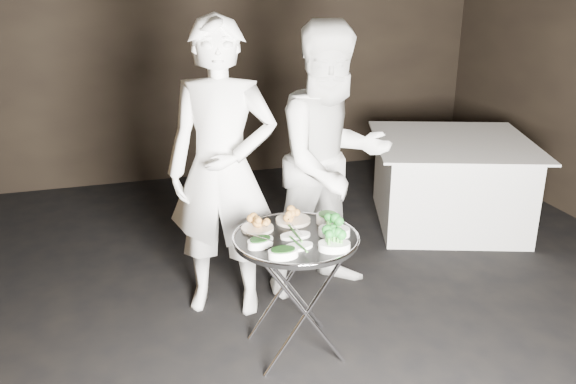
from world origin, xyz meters
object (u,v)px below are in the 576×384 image
object	(u,v)px
tray_stand	(295,290)
serving_tray	(296,238)
waiter_left	(222,171)
waiter_right	(332,162)
dining_table	(449,182)

from	to	relation	value
tray_stand	serving_tray	bearing A→B (deg)	0.00
waiter_left	tray_stand	bearing A→B (deg)	-44.58
waiter_left	waiter_right	size ratio (longest dim) A/B	1.03
tray_stand	serving_tray	size ratio (longest dim) A/B	1.02
tray_stand	waiter_left	bearing A→B (deg)	114.30
serving_tray	waiter_left	world-z (taller)	waiter_left
dining_table	serving_tray	bearing A→B (deg)	-141.87
waiter_left	dining_table	size ratio (longest dim) A/B	1.43
serving_tray	waiter_left	xyz separation A→B (m)	(-0.28, 0.63, 0.22)
serving_tray	dining_table	distance (m)	2.40
waiter_right	waiter_left	bearing A→B (deg)	172.73
tray_stand	waiter_right	world-z (taller)	waiter_right
waiter_right	dining_table	world-z (taller)	waiter_right
serving_tray	waiter_right	distance (m)	0.85
tray_stand	dining_table	size ratio (longest dim) A/B	0.55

